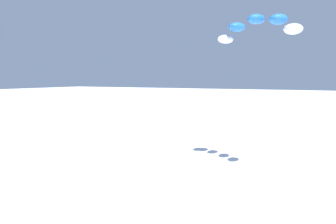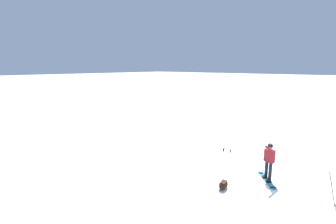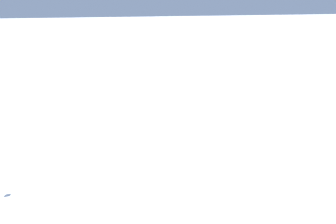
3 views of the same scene
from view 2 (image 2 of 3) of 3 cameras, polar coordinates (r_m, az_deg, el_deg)
The scene contains 5 objects.
ground_plane at distance 11.68m, azimuth 23.21°, elevation -15.69°, with size 300.00×300.00×0.00m, color white.
snowboarder at distance 11.80m, azimuth 23.05°, elevation -9.96°, with size 0.75×0.47×1.71m.
snowboard at distance 12.01m, azimuth 22.49°, elevation -14.75°, with size 1.41×1.23×0.10m.
gear_bag_large at distance 10.69m, azimuth 13.11°, elevation -16.56°, with size 0.62×0.37×0.34m.
ski_poles at distance 11.55m, azimuth 13.80°, elevation -10.71°, with size 0.27×0.35×1.32m.
Camera 2 is at (-10.08, -3.02, 5.06)m, focal length 25.49 mm.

